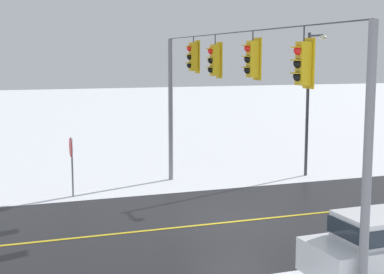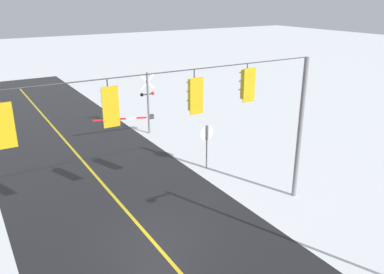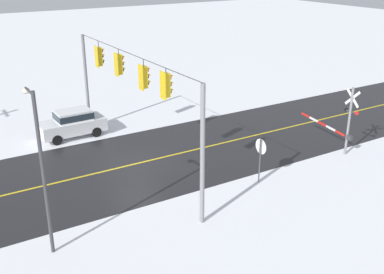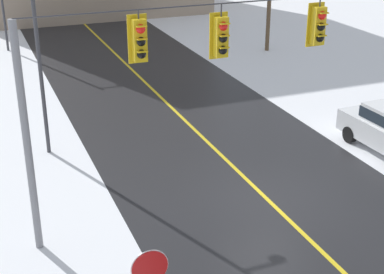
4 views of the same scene
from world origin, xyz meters
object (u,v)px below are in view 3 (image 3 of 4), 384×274
stop_sign (261,151)px  railroad_crossing (345,120)px  streetlamp_near (40,158)px  parked_car_white (72,123)px

stop_sign → railroad_crossing: railroad_crossing is taller
stop_sign → railroad_crossing: 6.58m
railroad_crossing → streetlamp_near: (-0.80, 17.27, 1.92)m
railroad_crossing → streetlamp_near: size_ratio=0.65×
parked_car_white → railroad_crossing: bearing=-130.3°
stop_sign → parked_car_white: stop_sign is taller
stop_sign → streetlamp_near: streetlamp_near is taller
streetlamp_near → stop_sign: bearing=-88.3°
stop_sign → parked_car_white: size_ratio=0.55×
stop_sign → railroad_crossing: (0.48, -6.56, 0.29)m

